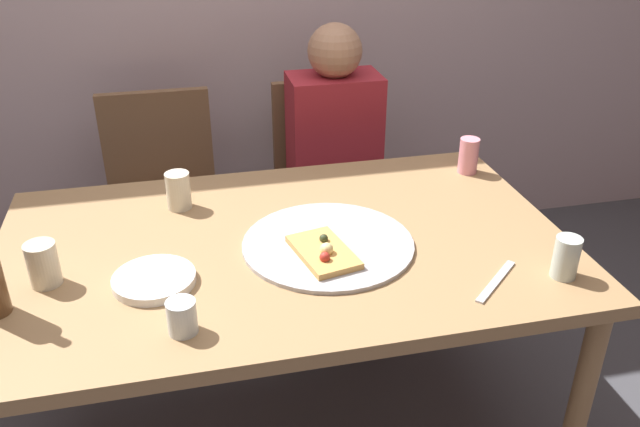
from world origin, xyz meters
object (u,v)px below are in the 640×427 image
(plate_stack, at_px, (154,280))
(tumbler_far, at_px, (182,317))
(dining_table, at_px, (285,263))
(pizza_slice_last, at_px, (324,252))
(chair_right, at_px, (330,176))
(pizza_tray, at_px, (328,244))
(wine_glass, at_px, (566,257))
(chair_left, at_px, (163,193))
(short_glass, at_px, (178,191))
(guest_in_sweater, at_px, (339,163))
(tumbler_near, at_px, (43,264))
(soda_can, at_px, (469,156))
(table_knife, at_px, (496,281))

(plate_stack, bearing_deg, tumbler_far, -73.43)
(dining_table, bearing_deg, tumbler_far, -130.28)
(pizza_slice_last, xyz_separation_m, chair_right, (0.27, 1.01, -0.26))
(pizza_tray, bearing_deg, plate_stack, -170.16)
(dining_table, distance_m, wine_glass, 0.76)
(pizza_tray, height_order, chair_left, chair_left)
(short_glass, xyz_separation_m, guest_in_sweater, (0.63, 0.47, -0.17))
(guest_in_sweater, bearing_deg, tumbler_near, 39.90)
(tumbler_far, bearing_deg, pizza_tray, 35.79)
(pizza_slice_last, xyz_separation_m, plate_stack, (-0.44, -0.02, -0.01))
(dining_table, relative_size, tumbler_far, 19.43)
(short_glass, height_order, soda_can, soda_can)
(pizza_tray, xyz_separation_m, guest_in_sweater, (0.24, 0.79, -0.12))
(chair_left, distance_m, chair_right, 0.70)
(tumbler_far, bearing_deg, pizza_slice_last, 31.08)
(tumbler_near, distance_m, tumbler_far, 0.43)
(wine_glass, xyz_separation_m, chair_left, (-1.02, 1.23, -0.30))
(pizza_slice_last, bearing_deg, tumbler_far, -148.92)
(tumbler_near, distance_m, wine_glass, 1.32)
(soda_can, relative_size, guest_in_sweater, 0.10)
(pizza_tray, bearing_deg, soda_can, 32.77)
(chair_left, bearing_deg, dining_table, 111.24)
(short_glass, relative_size, chair_left, 0.13)
(dining_table, height_order, short_glass, short_glass)
(tumbler_near, distance_m, chair_right, 1.40)
(chair_right, bearing_deg, short_glass, 44.46)
(short_glass, relative_size, soda_can, 0.94)
(pizza_tray, xyz_separation_m, soda_can, (0.58, 0.37, 0.06))
(short_glass, bearing_deg, table_knife, -37.98)
(chair_left, bearing_deg, short_glass, 96.43)
(dining_table, xyz_separation_m, tumbler_near, (-0.62, -0.07, 0.13))
(tumbler_near, distance_m, soda_can, 1.38)
(pizza_slice_last, distance_m, short_glass, 0.54)
(short_glass, relative_size, chair_right, 0.13)
(tumbler_near, height_order, plate_stack, tumbler_near)
(table_knife, bearing_deg, tumbler_far, -40.75)
(dining_table, relative_size, tumbler_near, 13.77)
(tumbler_far, xyz_separation_m, plate_stack, (-0.06, 0.21, -0.03))
(tumbler_near, distance_m, chair_left, 1.05)
(dining_table, distance_m, tumbler_far, 0.47)
(tumbler_far, height_order, chair_right, chair_right)
(dining_table, distance_m, pizza_slice_last, 0.18)
(tumbler_near, height_order, guest_in_sweater, guest_in_sweater)
(plate_stack, bearing_deg, wine_glass, -10.99)
(short_glass, bearing_deg, soda_can, 2.78)
(chair_left, bearing_deg, table_knife, 124.51)
(dining_table, distance_m, table_knife, 0.59)
(short_glass, xyz_separation_m, soda_can, (0.97, 0.05, 0.00))
(wine_glass, distance_m, plate_stack, 1.05)
(chair_left, bearing_deg, pizza_tray, 116.02)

